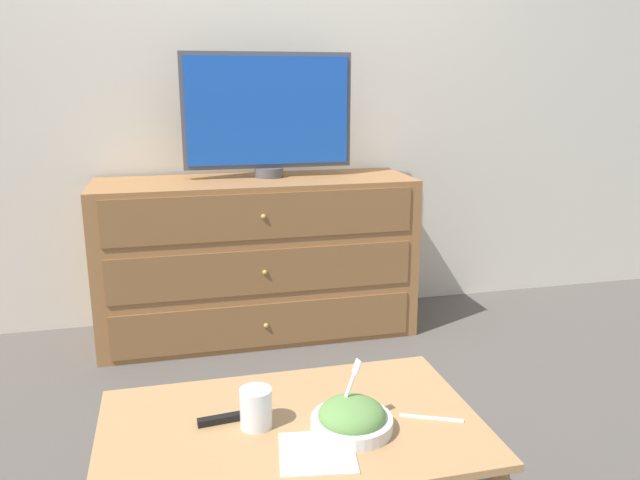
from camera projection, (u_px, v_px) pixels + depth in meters
name	position (u px, v px, depth m)	size (l,w,h in m)	color
ground_plane	(268.00, 311.00, 3.47)	(12.00, 12.00, 0.00)	#56514C
wall_back	(262.00, 69.00, 3.17)	(12.00, 0.05, 2.60)	silver
dresser	(257.00, 258.00, 3.09)	(1.53, 0.51, 0.78)	#9E6B3D
tv	(268.00, 113.00, 2.99)	(0.82, 0.14, 0.59)	#515156
coffee_table	(292.00, 442.00, 1.59)	(0.96, 0.59, 0.40)	tan
takeout_bowl	(352.00, 418.00, 1.55)	(0.20, 0.20, 0.17)	silver
drink_cup	(256.00, 410.00, 1.56)	(0.08, 0.08, 0.10)	beige
napkin	(317.00, 452.00, 1.46)	(0.20, 0.20, 0.00)	silver
knife	(431.00, 418.00, 1.60)	(0.15, 0.08, 0.01)	white
remote_control	(230.00, 418.00, 1.59)	(0.17, 0.04, 0.02)	black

